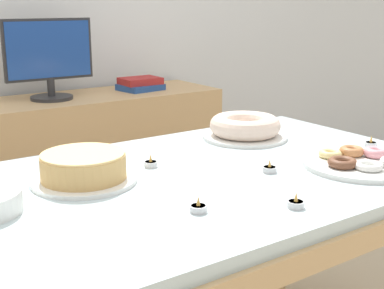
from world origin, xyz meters
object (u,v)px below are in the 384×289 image
(book_stack, at_px, (140,84))
(tealight_near_front, at_px, (371,144))
(pastry_platter, at_px, (360,162))
(tealight_centre, at_px, (151,163))
(tealight_right_edge, at_px, (198,208))
(tealight_left_edge, at_px, (270,169))
(cake_chocolate_round, at_px, (84,169))
(tealight_near_cakes, at_px, (296,204))
(computer_monitor, at_px, (49,59))
(cake_golden_bundt, at_px, (245,128))

(book_stack, relative_size, tealight_near_front, 5.67)
(pastry_platter, relative_size, tealight_centre, 8.38)
(tealight_right_edge, bearing_deg, tealight_left_edge, 20.58)
(cake_chocolate_round, relative_size, tealight_near_cakes, 7.02)
(cake_chocolate_round, xyz_separation_m, tealight_near_front, (0.93, -0.21, -0.03))
(cake_chocolate_round, distance_m, tealight_near_cakes, 0.56)
(book_stack, xyz_separation_m, tealight_left_edge, (-0.37, -1.40, -0.04))
(computer_monitor, relative_size, tealight_left_edge, 10.60)
(cake_golden_bundt, relative_size, tealight_near_cakes, 7.44)
(tealight_left_edge, bearing_deg, tealight_near_cakes, -119.73)
(cake_golden_bundt, bearing_deg, pastry_platter, -82.40)
(pastry_platter, bearing_deg, book_stack, 85.65)
(book_stack, xyz_separation_m, cake_chocolate_round, (-0.84, -1.18, -0.01))
(cake_golden_bundt, relative_size, tealight_left_edge, 7.44)
(computer_monitor, relative_size, tealight_near_front, 10.60)
(computer_monitor, xyz_separation_m, cake_chocolate_round, (-0.35, -1.18, -0.17))
(pastry_platter, distance_m, tealight_near_front, 0.24)
(pastry_platter, bearing_deg, computer_monitor, 103.82)
(tealight_near_front, height_order, tealight_left_edge, same)
(cake_golden_bundt, bearing_deg, tealight_right_edge, -138.84)
(cake_chocolate_round, relative_size, tealight_left_edge, 7.02)
(pastry_platter, bearing_deg, tealight_near_cakes, -162.34)
(pastry_platter, bearing_deg, cake_golden_bundt, 97.60)
(tealight_right_edge, bearing_deg, tealight_near_front, 9.74)
(cake_chocolate_round, height_order, tealight_near_cakes, cake_chocolate_round)
(tealight_left_edge, bearing_deg, cake_golden_bundt, 60.03)
(pastry_platter, xyz_separation_m, tealight_near_front, (0.21, 0.12, -0.00))
(tealight_left_edge, bearing_deg, pastry_platter, -23.45)
(computer_monitor, bearing_deg, pastry_platter, -76.18)
(computer_monitor, relative_size, book_stack, 1.87)
(cake_chocolate_round, distance_m, tealight_centre, 0.22)
(book_stack, bearing_deg, tealight_near_cakes, -107.19)
(tealight_centre, relative_size, tealight_right_edge, 1.00)
(tealight_right_edge, distance_m, tealight_near_front, 0.81)
(tealight_centre, distance_m, tealight_near_cakes, 0.49)
(cake_golden_bundt, bearing_deg, tealight_left_edge, -119.97)
(cake_chocolate_round, bearing_deg, computer_monitor, 73.33)
(cake_golden_bundt, height_order, tealight_near_cakes, cake_golden_bundt)
(pastry_platter, bearing_deg, tealight_right_edge, -178.48)
(tealight_near_front, bearing_deg, tealight_near_cakes, -157.67)
(computer_monitor, xyz_separation_m, cake_golden_bundt, (0.31, -1.06, -0.17))
(tealight_centre, distance_m, tealight_near_front, 0.75)
(cake_chocolate_round, bearing_deg, tealight_near_cakes, -53.60)
(tealight_centre, height_order, tealight_near_front, same)
(book_stack, relative_size, tealight_right_edge, 5.67)
(tealight_near_cakes, distance_m, tealight_left_edge, 0.27)
(tealight_near_cakes, bearing_deg, tealight_left_edge, 60.27)
(tealight_near_front, relative_size, tealight_left_edge, 1.00)
(computer_monitor, height_order, cake_golden_bundt, computer_monitor)
(computer_monitor, relative_size, cake_chocolate_round, 1.51)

